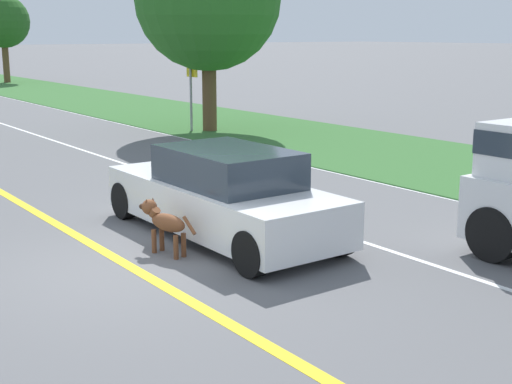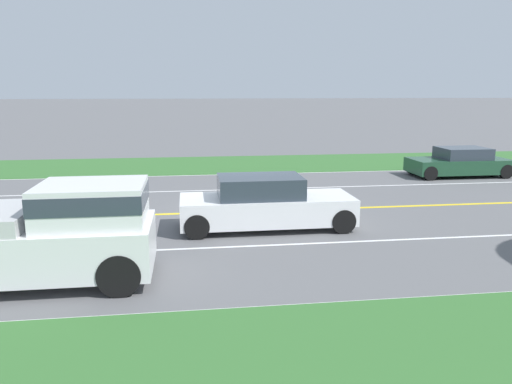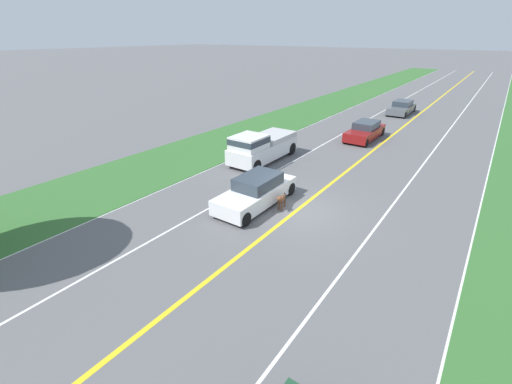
% 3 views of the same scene
% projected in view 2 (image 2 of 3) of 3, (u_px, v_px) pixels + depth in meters
% --- Properties ---
extents(ground_plane, '(400.00, 400.00, 0.00)m').
position_uv_depth(ground_plane, '(237.00, 212.00, 15.51)').
color(ground_plane, '#5B5B5E').
extents(centre_divider_line, '(0.18, 160.00, 0.01)m').
position_uv_depth(centre_divider_line, '(237.00, 212.00, 15.51)').
color(centre_divider_line, yellow).
rests_on(centre_divider_line, ground).
extents(lane_edge_line_right, '(0.14, 160.00, 0.01)m').
position_uv_depth(lane_edge_line_right, '(277.00, 307.00, 8.72)').
color(lane_edge_line_right, white).
rests_on(lane_edge_line_right, ground).
extents(lane_edge_line_left, '(0.14, 160.00, 0.01)m').
position_uv_depth(lane_edge_line_left, '(222.00, 175.00, 22.30)').
color(lane_edge_line_left, white).
rests_on(lane_edge_line_left, ground).
extents(lane_dash_same_dir, '(0.10, 160.00, 0.01)m').
position_uv_depth(lane_dash_same_dir, '(252.00, 246.00, 12.12)').
color(lane_dash_same_dir, white).
rests_on(lane_dash_same_dir, ground).
extents(lane_dash_oncoming, '(0.10, 160.00, 0.01)m').
position_uv_depth(lane_dash_oncoming, '(228.00, 190.00, 18.91)').
color(lane_dash_oncoming, white).
rests_on(lane_dash_oncoming, ground).
extents(grass_verge_left, '(6.00, 160.00, 0.03)m').
position_uv_depth(grass_verge_left, '(217.00, 164.00, 25.21)').
color(grass_verge_left, '#33662D').
rests_on(grass_verge_left, ground).
extents(ego_car, '(1.80, 4.68, 1.44)m').
position_uv_depth(ego_car, '(265.00, 204.00, 13.59)').
color(ego_car, white).
rests_on(ego_car, ground).
extents(dog, '(0.41, 1.19, 0.80)m').
position_uv_depth(dog, '(250.00, 201.00, 14.78)').
color(dog, brown).
rests_on(dog, ground).
extents(pickup_truck, '(2.03, 5.31, 1.96)m').
position_uv_depth(pickup_truck, '(26.00, 234.00, 9.62)').
color(pickup_truck, silver).
rests_on(pickup_truck, ground).
extents(oncoming_car, '(1.91, 4.22, 1.26)m').
position_uv_depth(oncoming_car, '(459.00, 163.00, 21.82)').
color(oncoming_car, '#1E472D').
rests_on(oncoming_car, ground).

